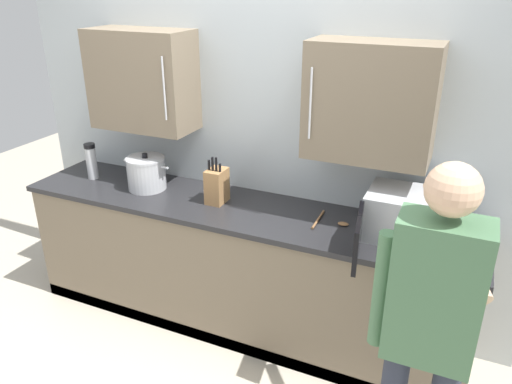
{
  "coord_description": "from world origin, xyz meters",
  "views": [
    {
      "loc": [
        1.27,
        -1.87,
        2.25
      ],
      "look_at": [
        0.15,
        0.62,
        1.05
      ],
      "focal_mm": 34.78,
      "sensor_mm": 36.0,
      "label": 1
    }
  ],
  "objects_px": {
    "stock_pot": "(146,173)",
    "thermos_flask": "(91,161)",
    "knife_block": "(217,186)",
    "person_figure": "(429,321)",
    "microwave_oven": "(409,217)",
    "wooden_spoon": "(330,222)"
  },
  "relations": [
    {
      "from": "knife_block",
      "to": "wooden_spoon",
      "type": "relative_size",
      "value": 1.28
    },
    {
      "from": "wooden_spoon",
      "to": "stock_pot",
      "type": "bearing_deg",
      "value": -179.62
    },
    {
      "from": "microwave_oven",
      "to": "thermos_flask",
      "type": "height_order",
      "value": "same"
    },
    {
      "from": "wooden_spoon",
      "to": "person_figure",
      "type": "distance_m",
      "value": 1.06
    },
    {
      "from": "knife_block",
      "to": "person_figure",
      "type": "relative_size",
      "value": 0.19
    },
    {
      "from": "microwave_oven",
      "to": "stock_pot",
      "type": "bearing_deg",
      "value": -179.61
    },
    {
      "from": "person_figure",
      "to": "stock_pot",
      "type": "bearing_deg",
      "value": 156.97
    },
    {
      "from": "knife_block",
      "to": "wooden_spoon",
      "type": "height_order",
      "value": "knife_block"
    },
    {
      "from": "thermos_flask",
      "to": "stock_pot",
      "type": "bearing_deg",
      "value": 0.75
    },
    {
      "from": "stock_pot",
      "to": "knife_block",
      "type": "bearing_deg",
      "value": -0.14
    },
    {
      "from": "wooden_spoon",
      "to": "thermos_flask",
      "type": "bearing_deg",
      "value": -179.52
    },
    {
      "from": "microwave_oven",
      "to": "person_figure",
      "type": "bearing_deg",
      "value": -76.44
    },
    {
      "from": "wooden_spoon",
      "to": "thermos_flask",
      "type": "relative_size",
      "value": 0.94
    },
    {
      "from": "thermos_flask",
      "to": "person_figure",
      "type": "relative_size",
      "value": 0.16
    },
    {
      "from": "stock_pot",
      "to": "thermos_flask",
      "type": "distance_m",
      "value": 0.47
    },
    {
      "from": "microwave_oven",
      "to": "stock_pot",
      "type": "xyz_separation_m",
      "value": [
        -1.74,
        -0.01,
        -0.02
      ]
    },
    {
      "from": "stock_pot",
      "to": "thermos_flask",
      "type": "xyz_separation_m",
      "value": [
        -0.47,
        -0.01,
        0.02
      ]
    },
    {
      "from": "knife_block",
      "to": "microwave_oven",
      "type": "bearing_deg",
      "value": 0.63
    },
    {
      "from": "wooden_spoon",
      "to": "person_figure",
      "type": "xyz_separation_m",
      "value": [
        0.64,
        -0.83,
        0.08
      ]
    },
    {
      "from": "wooden_spoon",
      "to": "thermos_flask",
      "type": "xyz_separation_m",
      "value": [
        -1.76,
        -0.01,
        0.12
      ]
    },
    {
      "from": "wooden_spoon",
      "to": "microwave_oven",
      "type": "bearing_deg",
      "value": 0.43
    },
    {
      "from": "microwave_oven",
      "to": "stock_pot",
      "type": "height_order",
      "value": "microwave_oven"
    }
  ]
}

